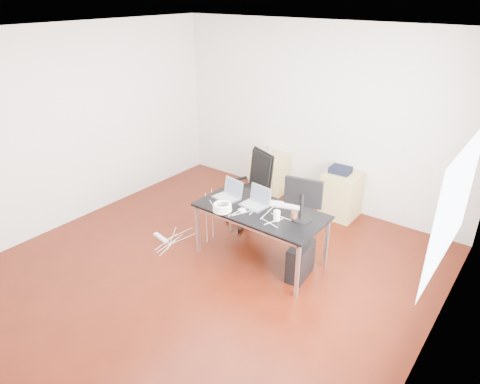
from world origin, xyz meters
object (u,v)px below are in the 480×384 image
Objects in this scene: desk at (261,214)px; office_chair at (253,185)px; pc_tower at (300,261)px; filing_cabinet_right at (341,195)px; filing_cabinet_left at (269,174)px.

desk is 0.99m from office_chair.
desk is at bearing 174.16° from pc_tower.
filing_cabinet_right is 1.56× the size of pc_tower.
filing_cabinet_right is (0.96, 0.99, -0.26)m from office_chair.
filing_cabinet_left reaches higher than pc_tower.
office_chair is at bearing 131.55° from desk.
filing_cabinet_right is at bearing 93.00° from pc_tower.
desk is at bearing -99.87° from filing_cabinet_right.
office_chair is at bearing -70.04° from filing_cabinet_left.
filing_cabinet_left is at bearing 120.43° from desk.
office_chair reaches higher than filing_cabinet_right.
filing_cabinet_left and filing_cabinet_right have the same top height.
office_chair is at bearing -134.13° from filing_cabinet_right.
office_chair is 1.08m from filing_cabinet_left.
desk is 3.56× the size of pc_tower.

